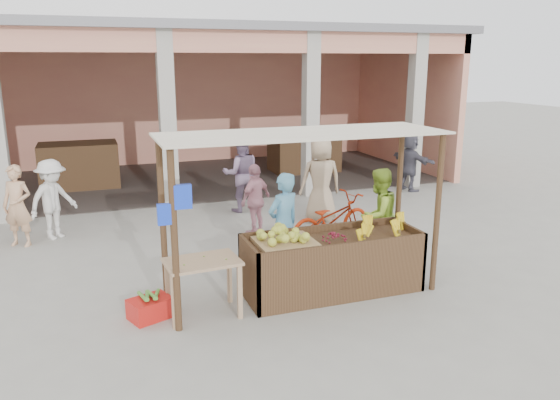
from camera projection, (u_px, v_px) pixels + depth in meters
name	position (u px, v px, depth m)	size (l,w,h in m)	color
ground	(300.00, 296.00, 7.98)	(60.00, 60.00, 0.00)	gray
market_building	(187.00, 83.00, 15.47)	(14.40, 6.40, 4.20)	#E49777
fruit_stall	(332.00, 266.00, 8.05)	(2.60, 0.95, 0.80)	#513620
stall_awning	(299.00, 162.00, 7.54)	(4.09, 1.35, 2.39)	#513620
banana_heap	(382.00, 229.00, 8.16)	(1.02, 0.55, 0.18)	yellow
melon_tray	(285.00, 238.00, 7.74)	(0.83, 0.72, 0.21)	#A58355
berry_heap	(333.00, 236.00, 7.91)	(0.47, 0.38, 0.15)	maroon
side_table	(202.00, 270.00, 7.23)	(1.01, 0.72, 0.78)	tan
papaya_pile	(202.00, 253.00, 7.17)	(0.72, 0.41, 0.21)	#529831
red_crate	(150.00, 308.00, 7.27)	(0.53, 0.38, 0.28)	red
plantain_bundle	(150.00, 296.00, 7.22)	(0.41, 0.29, 0.08)	#539335
produce_sacks	(323.00, 185.00, 13.54)	(0.85, 0.52, 0.64)	maroon
vendor_blue	(284.00, 221.00, 8.59)	(0.66, 0.49, 1.77)	#5699BF
vendor_green	(378.00, 213.00, 9.14)	(0.82, 0.47, 1.70)	#92B831
motorcycle	(331.00, 219.00, 10.07)	(1.90, 0.66, 0.99)	#A02308
shopper_a	(52.00, 196.00, 10.36)	(1.07, 0.53, 1.67)	silver
shopper_b	(256.00, 197.00, 10.59)	(0.89, 0.47, 1.51)	#C78694
shopper_c	(321.00, 175.00, 11.43)	(0.97, 0.63, 2.00)	tan
shopper_d	(410.00, 160.00, 14.23)	(1.49, 0.61, 1.62)	#4C4957
shopper_e	(17.00, 204.00, 9.95)	(0.59, 0.45, 1.58)	tan
shopper_f	(241.00, 170.00, 12.23)	(0.92, 0.53, 1.89)	gray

